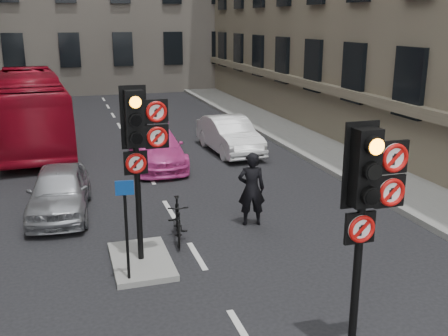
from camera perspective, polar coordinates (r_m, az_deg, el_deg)
pavement_right at (r=20.19m, az=12.08°, el=1.68°), size 3.00×50.00×0.16m
centre_island at (r=11.22m, az=-9.00°, el=-9.94°), size 1.20×2.00×0.12m
signal_near at (r=7.59m, az=15.46°, el=-2.58°), size 0.91×0.40×3.58m
signal_far at (r=10.36m, az=-9.15°, el=3.37°), size 0.91×0.40×3.58m
car_silver at (r=14.24m, az=-17.47°, el=-2.38°), size 1.82×3.81×1.26m
car_white at (r=19.94m, az=0.60°, el=3.62°), size 1.62×4.16×1.35m
car_pink at (r=18.30m, az=-7.36°, el=2.18°), size 1.94×4.35×1.24m
bus_red at (r=22.71m, az=-20.26°, el=6.09°), size 3.13×10.43×2.87m
motorcycle at (r=12.11m, az=-5.06°, el=-5.63°), size 0.72×1.66×0.96m
motorcyclist at (r=12.81m, az=3.01°, el=-2.29°), size 0.75×0.56×1.84m
info_sign at (r=9.91m, az=-10.63°, el=-5.18°), size 0.34×0.12×1.98m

